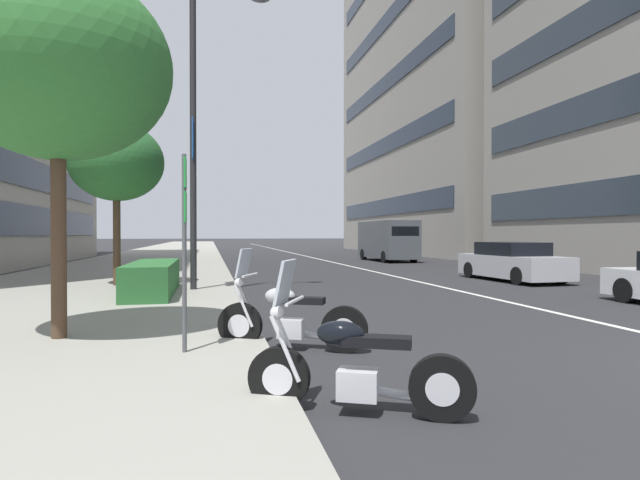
{
  "coord_description": "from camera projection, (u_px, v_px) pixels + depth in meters",
  "views": [
    {
      "loc": [
        -4.37,
        7.36,
        1.71
      ],
      "look_at": [
        10.83,
        4.05,
        1.54
      ],
      "focal_mm": 28.58,
      "sensor_mm": 36.0,
      "label": 1
    }
  ],
  "objects": [
    {
      "name": "sidewalk_right_plaza",
      "position": [
        155.0,
        260.0,
        32.86
      ],
      "size": [
        160.0,
        8.56,
        0.15
      ],
      "primitive_type": "cube",
      "color": "gray",
      "rests_on": "ground"
    },
    {
      "name": "lane_centre_stripe",
      "position": [
        305.0,
        256.0,
        40.05
      ],
      "size": [
        110.0,
        0.16,
        0.01
      ],
      "primitive_type": "cube",
      "color": "silver",
      "rests_on": "ground"
    },
    {
      "name": "motorcycle_far_end_row",
      "position": [
        353.0,
        369.0,
        4.83
      ],
      "size": [
        1.03,
        2.02,
        1.46
      ],
      "rotation": [
        0.0,
        0.0,
        1.15
      ],
      "color": "black",
      "rests_on": "ground"
    },
    {
      "name": "motorcycle_nearest_camera",
      "position": [
        288.0,
        319.0,
        7.52
      ],
      "size": [
        1.07,
        2.12,
        1.5
      ],
      "rotation": [
        0.0,
        0.0,
        1.14
      ],
      "color": "black",
      "rests_on": "ground"
    },
    {
      "name": "car_approaching_light",
      "position": [
        512.0,
        262.0,
        18.76
      ],
      "size": [
        4.63,
        2.07,
        1.42
      ],
      "rotation": [
        0.0,
        0.0,
        0.04
      ],
      "color": "#B7B7BC",
      "rests_on": "ground"
    },
    {
      "name": "delivery_van_ahead",
      "position": [
        387.0,
        240.0,
        32.53
      ],
      "size": [
        5.8,
        2.25,
        2.54
      ],
      "rotation": [
        0.0,
        0.0,
        0.03
      ],
      "color": "#4C5156",
      "rests_on": "ground"
    },
    {
      "name": "parking_sign_by_curb",
      "position": [
        185.0,
        228.0,
        6.72
      ],
      "size": [
        0.32,
        0.06,
        2.62
      ],
      "color": "#47494C",
      "rests_on": "sidewalk_right_plaza"
    },
    {
      "name": "street_lamp_with_banners",
      "position": [
        204.0,
        111.0,
        14.44
      ],
      "size": [
        1.26,
        2.28,
        8.59
      ],
      "color": "#232326",
      "rests_on": "sidewalk_right_plaza"
    },
    {
      "name": "clipped_hedge_bed",
      "position": [
        153.0,
        278.0,
        13.41
      ],
      "size": [
        4.4,
        1.1,
        0.82
      ],
      "primitive_type": "cube",
      "color": "#28602D",
      "rests_on": "sidewalk_right_plaza"
    },
    {
      "name": "street_tree_mid_sidewalk",
      "position": [
        58.0,
        66.0,
        7.61
      ],
      "size": [
        3.34,
        3.34,
        5.52
      ],
      "color": "#473323",
      "rests_on": "sidewalk_right_plaza"
    },
    {
      "name": "street_tree_far_plaza",
      "position": [
        116.0,
        162.0,
        15.55
      ],
      "size": [
        2.82,
        2.82,
        4.98
      ],
      "color": "#473323",
      "rests_on": "sidewalk_right_plaza"
    }
  ]
}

